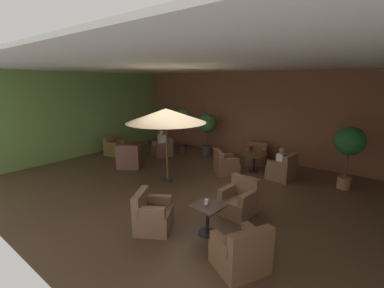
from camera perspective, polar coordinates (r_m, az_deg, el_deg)
The scene contains 24 objects.
ground_plane at distance 8.09m, azimuth -1.93°, elevation -9.22°, with size 11.35×8.77×0.02m, color brown.
wall_back_brick at distance 11.24m, azimuth 12.40°, elevation 6.25°, with size 11.35×0.08×3.53m, color brown.
wall_left_accent at distance 11.97m, azimuth -23.33°, elevation 5.89°, with size 0.08×8.77×3.53m, color #719A4B.
ceiling_slab at distance 7.49m, azimuth -2.15°, elevation 16.93°, with size 11.35×8.77×0.06m, color silver.
cafe_table_front_left at distance 5.56m, azimuth 3.44°, elevation -14.89°, with size 0.64×0.64×0.65m.
armchair_front_left_north at distance 5.81m, azimuth -8.74°, elevation -15.26°, with size 1.00×1.00×0.86m.
armchair_front_left_east at distance 4.78m, azimuth 10.73°, elevation -22.44°, with size 1.03×1.05×0.85m.
armchair_front_left_south at distance 6.50m, azimuth 10.26°, elevation -12.17°, with size 0.78×0.86×0.86m.
cafe_table_front_right at distance 9.39m, azimuth 13.53°, elevation -2.92°, with size 0.76×0.76×0.65m.
armchair_front_right_north at distance 8.98m, azimuth 19.17°, elevation -5.38°, with size 0.82×0.81×0.88m.
armchair_front_right_east at distance 10.44m, azimuth 13.87°, elevation -2.47°, with size 0.96×0.98×0.81m.
armchair_front_right_south at distance 9.11m, azimuth 7.33°, elevation -4.57°, with size 1.07×1.07×0.83m.
cafe_table_mid_center at distance 11.00m, azimuth -12.28°, elevation -0.58°, with size 0.70×0.70×0.65m.
armchair_mid_center_north at distance 11.85m, azimuth -16.55°, elevation -0.82°, with size 0.88×0.81×0.82m.
armchair_mid_center_east at distance 9.94m, azimuth -13.66°, elevation -3.16°, with size 1.09×1.07×0.91m.
armchair_mid_center_south at distance 11.37m, azimuth -6.44°, elevation -1.02°, with size 1.06×1.03×0.78m.
patio_umbrella_tall_red at distance 7.99m, azimuth -5.71°, elevation 6.19°, with size 2.46×2.46×2.33m.
potted_tree_left_corner at distance 11.56m, azimuth -2.19°, elevation 4.97°, with size 0.61×0.61×1.96m.
potted_tree_mid_left at distance 8.75m, azimuth 31.29°, elevation -0.06°, with size 0.84×0.84×1.88m.
potted_tree_mid_right at distance 11.18m, azimuth 3.36°, elevation 3.70°, with size 0.79×0.79×1.80m.
potted_tree_right_corner at distance 12.61m, azimuth -6.53°, elevation 4.77°, with size 0.57×0.57×1.95m.
patron_blue_shirt at distance 11.26m, azimuth -6.69°, elevation 1.03°, with size 0.44×0.38×0.70m.
patron_by_window at distance 8.88m, azimuth 19.12°, elevation -2.91°, with size 0.26×0.39×0.62m.
iced_drink_cup at distance 5.47m, azimuth 3.18°, elevation -12.60°, with size 0.08×0.08×0.11m, color white.
Camera 1 is at (4.80, -5.73, 3.09)m, focal length 24.28 mm.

